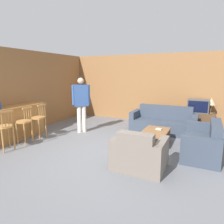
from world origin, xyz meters
name	(u,v)px	position (x,y,z in m)	size (l,w,h in m)	color
ground_plane	(103,153)	(0.00, 0.00, 0.00)	(24.00, 24.00, 0.00)	slate
wall_back	(147,88)	(0.00, 3.68, 1.30)	(9.40, 0.08, 2.60)	olive
wall_left	(42,90)	(-3.11, 1.34, 1.30)	(0.08, 8.68, 2.60)	olive
bar_counter	(10,124)	(-2.78, -0.30, 0.48)	(0.55, 2.13, 0.96)	#A87038
bar_chair_near	(5,129)	(-2.21, -0.86, 0.54)	(0.45, 0.45, 1.01)	#B77F42
bar_chair_mid	(24,124)	(-2.21, -0.30, 0.54)	(0.40, 0.40, 1.01)	#B77F42
bar_chair_far	(39,120)	(-2.21, 0.22, 0.54)	(0.38, 0.38, 1.01)	#B77F42
couch_far	(163,123)	(0.95, 2.40, 0.30)	(2.04, 0.84, 0.83)	#384251
armchair_near	(139,154)	(1.02, -0.38, 0.30)	(1.00, 0.80, 0.81)	#70665B
loveseat_right	(203,143)	(2.16, 0.91, 0.29)	(0.77, 1.54, 0.80)	#384251
coffee_table	(155,133)	(1.00, 1.06, 0.34)	(0.64, 1.03, 0.39)	brown
tv_unit	(197,120)	(1.91, 3.30, 0.29)	(1.09, 0.54, 0.57)	#513823
tv	(198,106)	(1.91, 3.29, 0.80)	(0.67, 0.45, 0.45)	#4C4C4C
bottle	(0,105)	(-2.69, -0.60, 1.08)	(0.07, 0.07, 0.26)	#234293
book_on_table	(159,129)	(1.05, 1.25, 0.40)	(0.17, 0.15, 0.03)	#B7AD99
table_lamp	(211,102)	(2.30, 3.30, 0.95)	(0.26, 0.26, 0.51)	brown
person_by_window	(81,102)	(-1.42, 1.26, 0.99)	(0.43, 0.43, 1.74)	silver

